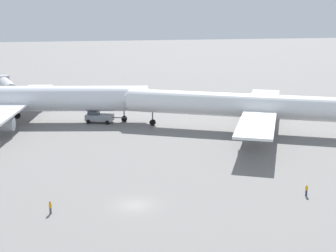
# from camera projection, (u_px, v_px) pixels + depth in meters

# --- Properties ---
(ground_plane) EXTENTS (600.00, 600.00, 0.00)m
(ground_plane) POSITION_uv_depth(u_px,v_px,m) (135.00, 205.00, 62.15)
(ground_plane) COLOR slate
(airliner_at_gate_left) EXTENTS (57.91, 46.01, 15.58)m
(airliner_at_gate_left) POSITION_uv_depth(u_px,v_px,m) (26.00, 99.00, 105.23)
(airliner_at_gate_left) COLOR white
(airliner_at_gate_left) RESTS_ON ground
(airliner_being_pushed) EXTENTS (52.79, 44.29, 16.50)m
(airliner_being_pushed) POSITION_uv_depth(u_px,v_px,m) (251.00, 106.00, 97.35)
(airliner_being_pushed) COLOR white
(airliner_being_pushed) RESTS_ON ground
(pushback_tug) EXTENTS (9.09, 4.66, 3.01)m
(pushback_tug) POSITION_uv_depth(u_px,v_px,m) (99.00, 117.00, 105.71)
(pushback_tug) COLOR gray
(pushback_tug) RESTS_ON ground
(ground_crew_wing_walker_right) EXTENTS (0.36, 0.36, 1.63)m
(ground_crew_wing_walker_right) POSITION_uv_depth(u_px,v_px,m) (306.00, 190.00, 65.00)
(ground_crew_wing_walker_right) COLOR #2D3351
(ground_crew_wing_walker_right) RESTS_ON ground
(ground_crew_marshaller_foreground) EXTENTS (0.36, 0.36, 1.62)m
(ground_crew_marshaller_foreground) POSITION_uv_depth(u_px,v_px,m) (50.00, 207.00, 59.41)
(ground_crew_marshaller_foreground) COLOR #4C4C51
(ground_crew_marshaller_foreground) RESTS_ON ground
(jet_bridge) EXTENTS (7.59, 17.05, 6.16)m
(jet_bridge) POSITION_uv_depth(u_px,v_px,m) (6.00, 85.00, 129.18)
(jet_bridge) COLOR #B7B7BC
(jet_bridge) RESTS_ON ground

